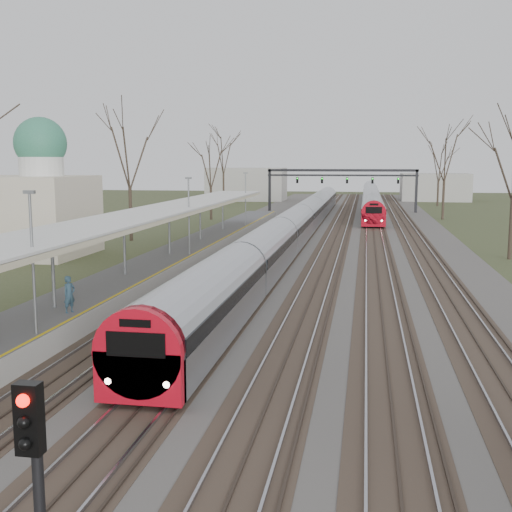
# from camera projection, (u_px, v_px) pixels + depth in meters

# --- Properties ---
(track_bed) EXTENTS (24.00, 160.00, 0.22)m
(track_bed) POSITION_uv_depth(u_px,v_px,m) (329.00, 236.00, 61.37)
(track_bed) COLOR #474442
(track_bed) RESTS_ON ground
(platform) EXTENTS (3.50, 69.00, 1.00)m
(platform) POSITION_uv_depth(u_px,v_px,m) (185.00, 254.00, 45.79)
(platform) COLOR #9E9B93
(platform) RESTS_ON ground
(canopy) EXTENTS (4.10, 50.00, 3.11)m
(canopy) POSITION_uv_depth(u_px,v_px,m) (164.00, 211.00, 40.90)
(canopy) COLOR slate
(canopy) RESTS_ON platform
(dome_building) EXTENTS (10.00, 8.00, 10.30)m
(dome_building) POSITION_uv_depth(u_px,v_px,m) (22.00, 207.00, 47.93)
(dome_building) COLOR beige
(dome_building) RESTS_ON ground
(signal_gantry) EXTENTS (21.00, 0.59, 6.08)m
(signal_gantry) POSITION_uv_depth(u_px,v_px,m) (342.00, 177.00, 89.91)
(signal_gantry) COLOR black
(signal_gantry) RESTS_ON ground
(tree_west_far) EXTENTS (5.50, 5.50, 11.33)m
(tree_west_far) POSITION_uv_depth(u_px,v_px,m) (129.00, 151.00, 56.27)
(tree_west_far) COLOR #2D231C
(tree_west_far) RESTS_ON ground
(train_near) EXTENTS (2.62, 90.21, 3.05)m
(train_near) POSITION_uv_depth(u_px,v_px,m) (300.00, 220.00, 61.47)
(train_near) COLOR #A8ABB2
(train_near) RESTS_ON ground
(train_far) EXTENTS (2.62, 75.21, 3.05)m
(train_far) POSITION_uv_depth(u_px,v_px,m) (371.00, 197.00, 103.59)
(train_far) COLOR #A8ABB2
(train_far) RESTS_ON ground
(passenger) EXTENTS (0.54, 0.65, 1.52)m
(passenger) POSITION_uv_depth(u_px,v_px,m) (69.00, 295.00, 25.64)
(passenger) COLOR #2E485A
(passenger) RESTS_ON platform
(signal_post) EXTENTS (0.35, 0.45, 4.10)m
(signal_post) POSITION_uv_depth(u_px,v_px,m) (35.00, 477.00, 8.79)
(signal_post) COLOR black
(signal_post) RESTS_ON ground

